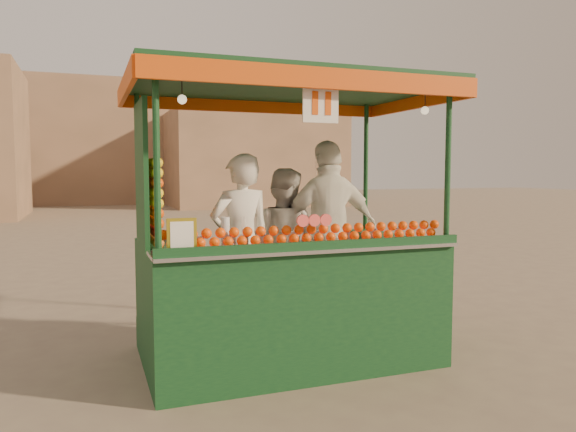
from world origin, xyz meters
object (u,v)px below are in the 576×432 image
object	(u,v)px
juice_cart	(282,272)
vendor_middle	(283,244)
vendor_left	(241,243)
vendor_right	(329,230)

from	to	relation	value
juice_cart	vendor_middle	size ratio (longest dim) A/B	1.92
vendor_left	vendor_middle	xyz separation A→B (m)	(0.54, 0.31, -0.07)
juice_cart	vendor_middle	xyz separation A→B (m)	(0.16, 0.41, 0.22)
juice_cart	vendor_left	distance (m)	0.48
vendor_middle	juice_cart	bearing A→B (deg)	108.61
vendor_middle	vendor_left	bearing A→B (deg)	69.39
juice_cart	vendor_right	size ratio (longest dim) A/B	1.62
vendor_middle	vendor_right	size ratio (longest dim) A/B	0.84
juice_cart	vendor_right	bearing A→B (deg)	21.50
vendor_middle	vendor_right	distance (m)	0.50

